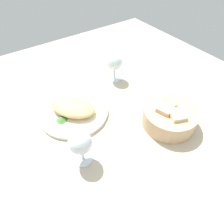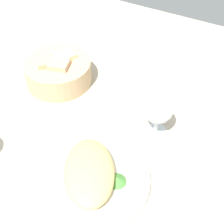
{
  "view_description": "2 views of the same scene",
  "coord_description": "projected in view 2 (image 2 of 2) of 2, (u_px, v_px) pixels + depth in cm",
  "views": [
    {
      "loc": [
        43.5,
        -29.95,
        55.43
      ],
      "look_at": [
        3.28,
        -1.69,
        5.75
      ],
      "focal_mm": 32.29,
      "sensor_mm": 36.0,
      "label": 1
    },
    {
      "loc": [
        -38.19,
        -32.41,
        57.79
      ],
      "look_at": [
        6.8,
        -7.44,
        5.37
      ],
      "focal_mm": 48.75,
      "sensor_mm": 36.0,
      "label": 2
    }
  ],
  "objects": [
    {
      "name": "bread_basket",
      "position": [
        59.0,
        71.0,
        0.87
      ],
      "size": [
        18.87,
        18.87,
        8.3
      ],
      "color": "tan",
      "rests_on": "ground_plane"
    },
    {
      "name": "lettuce_garnish",
      "position": [
        117.0,
        179.0,
        0.64
      ],
      "size": [
        4.13,
        4.13,
        1.5
      ],
      "primitive_type": "cone",
      "color": "#4B8D3B",
      "rests_on": "plate"
    },
    {
      "name": "omelette",
      "position": [
        89.0,
        172.0,
        0.64
      ],
      "size": [
        20.43,
        18.6,
        4.04
      ],
      "primitive_type": "ellipsoid",
      "rotation": [
        0.0,
        0.0,
        0.59
      ],
      "color": "#E3B870",
      "rests_on": "plate"
    },
    {
      "name": "wine_glass_near",
      "position": [
        158.0,
        110.0,
        0.7
      ],
      "size": [
        7.11,
        7.11,
        12.0
      ],
      "color": "silver",
      "rests_on": "ground_plane"
    },
    {
      "name": "plate",
      "position": [
        90.0,
        179.0,
        0.66
      ],
      "size": [
        26.18,
        26.18,
        1.4
      ],
      "primitive_type": "cylinder",
      "color": "white",
      "rests_on": "ground_plane"
    },
    {
      "name": "ground_plane",
      "position": [
        73.0,
        136.0,
        0.76
      ],
      "size": [
        140.0,
        140.0,
        2.0
      ],
      "primitive_type": "cube",
      "color": "#BBAC95"
    }
  ]
}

